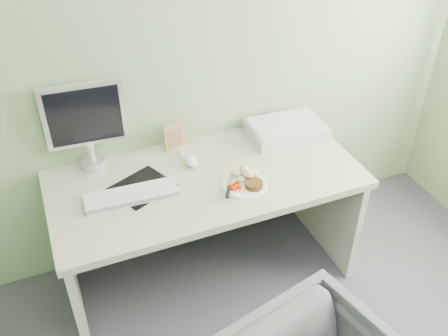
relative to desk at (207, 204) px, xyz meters
name	(u,v)px	position (x,y,z in m)	size (l,w,h in m)	color
wall_back	(177,35)	(0.00, 0.38, 0.80)	(3.50, 3.50, 0.00)	gray
desk	(207,204)	(0.00, 0.00, 0.00)	(1.60, 0.75, 0.73)	beige
plate	(245,185)	(0.15, -0.15, 0.19)	(0.23, 0.23, 0.01)	white
steak	(254,184)	(0.18, -0.18, 0.21)	(0.09, 0.09, 0.03)	black
potato_pile	(246,171)	(0.18, -0.09, 0.22)	(0.11, 0.08, 0.06)	tan
carrot_heap	(234,186)	(0.09, -0.16, 0.21)	(0.05, 0.05, 0.04)	#FF3A05
steak_knife	(229,188)	(0.06, -0.16, 0.21)	(0.12, 0.19, 0.01)	silver
mousepad	(143,187)	(-0.33, 0.04, 0.18)	(0.27, 0.24, 0.00)	black
keyboard	(132,195)	(-0.40, -0.02, 0.20)	(0.45, 0.13, 0.02)	white
computer_mouse	(191,161)	(-0.03, 0.14, 0.20)	(0.07, 0.12, 0.04)	white
photo_frame	(175,137)	(-0.07, 0.31, 0.26)	(0.12, 0.01, 0.16)	#9C7348
eyedrop_bottle	(181,151)	(-0.06, 0.23, 0.21)	(0.02, 0.02, 0.06)	white
scanner	(286,129)	(0.57, 0.20, 0.22)	(0.43, 0.29, 0.07)	silver
monitor	(85,122)	(-0.52, 0.31, 0.45)	(0.40, 0.12, 0.48)	silver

